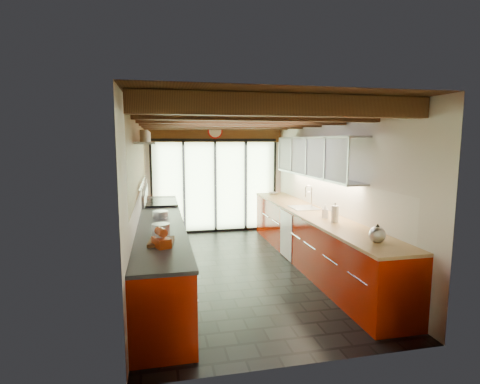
{
  "coord_description": "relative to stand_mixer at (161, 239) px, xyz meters",
  "views": [
    {
      "loc": [
        -1.27,
        -5.87,
        2.13
      ],
      "look_at": [
        0.09,
        0.4,
        1.25
      ],
      "focal_mm": 28.0,
      "sensor_mm": 36.0,
      "label": 1
    }
  ],
  "objects": [
    {
      "name": "glass_door",
      "position": [
        1.27,
        4.3,
        0.65
      ],
      "size": [
        2.95,
        0.1,
        2.9
      ],
      "color": "#C6EAAD",
      "rests_on": "ground"
    },
    {
      "name": "paper_towel",
      "position": [
        2.54,
        0.77,
        0.03
      ],
      "size": [
        0.14,
        0.14,
        0.3
      ],
      "color": "white",
      "rests_on": "right_counter"
    },
    {
      "name": "left_counter",
      "position": [
        -0.01,
        1.6,
        -0.55
      ],
      "size": [
        0.68,
        5.0,
        0.92
      ],
      "color": "#931400",
      "rests_on": "ground"
    },
    {
      "name": "kettle",
      "position": [
        2.54,
        -0.34,
        0.01
      ],
      "size": [
        0.25,
        0.27,
        0.24
      ],
      "color": "silver",
      "rests_on": "right_counter"
    },
    {
      "name": "pot_small",
      "position": [
        0.0,
        1.75,
        -0.04
      ],
      "size": [
        0.26,
        0.26,
        0.1
      ],
      "primitive_type": "cylinder",
      "rotation": [
        0.0,
        0.0,
        0.03
      ],
      "color": "silver",
      "rests_on": "left_counter"
    },
    {
      "name": "sink_assembly",
      "position": [
        2.56,
        2.0,
        -0.05
      ],
      "size": [
        0.45,
        0.52,
        0.43
      ],
      "color": "silver",
      "rests_on": "right_counter"
    },
    {
      "name": "right_counter",
      "position": [
        2.54,
        1.6,
        -0.55
      ],
      "size": [
        0.68,
        5.0,
        0.92
      ],
      "color": "#931400",
      "rests_on": "ground"
    },
    {
      "name": "soap_bottle",
      "position": [
        2.54,
        1.11,
        0.02
      ],
      "size": [
        0.13,
        0.13,
        0.22
      ],
      "primitive_type": "imported",
      "rotation": [
        0.0,
        0.0,
        -0.39
      ],
      "color": "silver",
      "rests_on": "right_counter"
    },
    {
      "name": "cutting_board",
      "position": [
        0.0,
        0.17,
        -0.07
      ],
      "size": [
        0.33,
        0.43,
        0.03
      ],
      "primitive_type": "cube",
      "rotation": [
        0.0,
        0.0,
        -0.12
      ],
      "color": "brown",
      "rests_on": "left_counter"
    },
    {
      "name": "upper_cabinets_right",
      "position": [
        2.7,
        1.9,
        0.84
      ],
      "size": [
        0.34,
        3.0,
        3.0
      ],
      "color": "silver",
      "rests_on": "ground"
    },
    {
      "name": "pot_large",
      "position": [
        0.0,
        0.55,
        -0.02
      ],
      "size": [
        0.3,
        0.3,
        0.15
      ],
      "primitive_type": "cylinder",
      "rotation": [
        0.0,
        0.0,
        0.32
      ],
      "color": "silver",
      "rests_on": "left_counter"
    },
    {
      "name": "bowl",
      "position": [
        2.54,
        3.85,
        -0.07
      ],
      "size": [
        0.24,
        0.24,
        0.05
      ],
      "primitive_type": "imported",
      "rotation": [
        0.0,
        0.0,
        0.29
      ],
      "color": "silver",
      "rests_on": "right_counter"
    },
    {
      "name": "left_wall_fixtures",
      "position": [
        -0.2,
        1.79,
        0.83
      ],
      "size": [
        0.28,
        2.6,
        0.96
      ],
      "color": "silver",
      "rests_on": "ground"
    },
    {
      "name": "room_shell",
      "position": [
        1.27,
        1.6,
        0.64
      ],
      "size": [
        5.5,
        5.5,
        5.5
      ],
      "color": "silver",
      "rests_on": "ground"
    },
    {
      "name": "ground",
      "position": [
        1.27,
        1.6,
        -1.01
      ],
      "size": [
        5.5,
        5.5,
        0.0
      ],
      "primitive_type": "plane",
      "color": "black",
      "rests_on": "ground"
    },
    {
      "name": "stand_mixer",
      "position": [
        0.0,
        0.0,
        0.0
      ],
      "size": [
        0.23,
        0.29,
        0.23
      ],
      "color": "#B9390E",
      "rests_on": "left_counter"
    },
    {
      "name": "range_stove",
      "position": [
        -0.01,
        3.05,
        -0.54
      ],
      "size": [
        0.66,
        0.9,
        0.97
      ],
      "color": "silver",
      "rests_on": "ground"
    },
    {
      "name": "ceiling_beams",
      "position": [
        1.27,
        1.98,
        1.45
      ],
      "size": [
        3.14,
        5.06,
        4.9
      ],
      "color": "#593316",
      "rests_on": "ground"
    }
  ]
}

